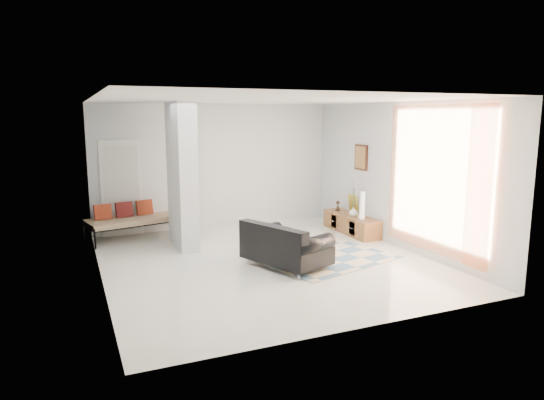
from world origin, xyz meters
name	(u,v)px	position (x,y,z in m)	size (l,w,h in m)	color
floor	(266,261)	(0.00, 0.00, 0.00)	(6.00, 6.00, 0.00)	silver
ceiling	(266,100)	(0.00, 0.00, 2.80)	(6.00, 6.00, 0.00)	white
wall_back	(216,166)	(0.00, 3.00, 1.40)	(6.00, 6.00, 0.00)	silver
wall_front	(365,215)	(0.00, -3.00, 1.40)	(6.00, 6.00, 0.00)	silver
wall_left	(97,192)	(-2.75, 0.00, 1.40)	(6.00, 6.00, 0.00)	silver
wall_right	(397,175)	(2.75, 0.00, 1.40)	(6.00, 6.00, 0.00)	silver
partition_column	(182,175)	(-1.10, 1.60, 1.40)	(0.35, 1.20, 2.80)	silver
hallway_door	(121,188)	(-2.10, 2.96, 1.02)	(0.85, 0.06, 2.04)	white
curtain	(435,180)	(2.67, -1.15, 1.45)	(2.55, 2.55, 0.00)	#FB7D42
wall_art	(361,157)	(2.72, 1.21, 1.65)	(0.04, 0.45, 0.55)	#35170E
media_console	(351,224)	(2.52, 1.21, 0.21)	(0.45, 1.68, 0.80)	brown
loveseat	(284,246)	(0.15, -0.42, 0.36)	(1.34, 1.68, 0.76)	silver
daybed	(133,219)	(-1.93, 2.62, 0.41)	(2.04, 1.21, 0.77)	black
area_rug	(330,259)	(1.10, -0.35, 0.01)	(2.27, 1.51, 0.01)	beige
cylinder_lamp	(362,205)	(2.50, 0.77, 0.69)	(0.11, 0.11, 0.57)	beige
bronze_figurine	(338,206)	(2.47, 1.72, 0.51)	(0.11, 0.11, 0.23)	black
vase	(353,212)	(2.47, 1.06, 0.50)	(0.19, 0.19, 0.20)	white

